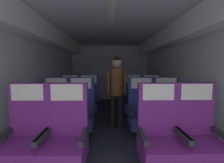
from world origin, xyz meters
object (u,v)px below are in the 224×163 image
(seat_c_left_window, at_px, (70,101))
(seat_c_left_aisle, at_px, (89,101))
(seat_a_left_window, at_px, (26,139))
(seat_b_left_aisle, at_px, (81,113))
(seat_b_right_window, at_px, (142,113))
(seat_c_right_window, at_px, (133,101))
(seat_a_right_aisle, at_px, (199,138))
(seat_b_right_aisle, at_px, (167,112))
(flight_attendant, at_px, (117,85))
(seat_a_right_window, at_px, (160,138))
(seat_c_right_aisle, at_px, (152,101))
(seat_b_left_window, at_px, (55,113))
(seat_a_left_aisle, at_px, (66,139))

(seat_c_left_window, relative_size, seat_c_left_aisle, 1.00)
(seat_a_left_window, xyz_separation_m, seat_b_left_aisle, (0.46, 0.97, 0.00))
(seat_b_right_window, xyz_separation_m, seat_c_right_window, (-0.00, 0.97, 0.00))
(seat_a_right_aisle, bearing_deg, seat_b_right_aisle, 89.41)
(seat_c_right_window, bearing_deg, seat_c_left_aisle, -179.79)
(seat_a_right_aisle, height_order, flight_attendant, flight_attendant)
(seat_a_right_window, relative_size, seat_c_right_window, 1.00)
(seat_a_right_aisle, distance_m, seat_a_right_window, 0.48)
(seat_a_left_window, distance_m, seat_b_right_aisle, 2.30)
(seat_a_right_aisle, bearing_deg, seat_c_right_aisle, 90.00)
(seat_c_left_aisle, distance_m, seat_c_right_aisle, 1.60)
(seat_b_left_window, relative_size, seat_c_right_window, 1.00)
(seat_c_left_window, distance_m, flight_attendant, 1.37)
(seat_c_left_window, bearing_deg, seat_b_right_window, -31.39)
(seat_b_left_aisle, xyz_separation_m, seat_c_left_aisle, (0.01, 0.96, 0.00))
(flight_attendant, bearing_deg, seat_a_right_aisle, 141.08)
(seat_a_left_window, xyz_separation_m, seat_b_left_window, (-0.00, 0.96, 0.00))
(seat_b_left_window, bearing_deg, seat_b_right_window, 0.14)
(seat_b_left_window, distance_m, seat_b_right_window, 1.61)
(flight_attendant, bearing_deg, seat_b_right_window, 154.02)
(seat_a_left_window, distance_m, seat_b_left_window, 0.96)
(seat_a_left_aisle, bearing_deg, seat_b_left_aisle, 91.04)
(seat_a_left_aisle, relative_size, seat_b_left_window, 1.00)
(seat_b_right_window, bearing_deg, seat_c_left_aisle, 139.69)
(seat_a_right_window, distance_m, seat_c_right_window, 1.95)
(seat_c_left_aisle, bearing_deg, flight_attendant, -37.67)
(seat_a_right_window, height_order, seat_b_right_window, same)
(seat_c_left_aisle, bearing_deg, seat_a_right_window, -59.95)
(seat_b_right_window, distance_m, seat_c_left_aisle, 1.49)
(seat_b_right_aisle, height_order, seat_c_right_window, same)
(flight_attendant, bearing_deg, seat_a_left_aisle, 82.40)
(seat_a_right_window, height_order, seat_b_left_aisle, same)
(seat_c_right_aisle, bearing_deg, seat_a_right_aisle, -90.00)
(seat_c_right_aisle, bearing_deg, seat_a_right_window, -103.87)
(seat_a_right_aisle, relative_size, seat_b_left_window, 1.00)
(seat_b_left_aisle, distance_m, seat_c_left_aisle, 0.96)
(seat_a_right_aisle, height_order, seat_b_right_aisle, same)
(seat_a_left_aisle, distance_m, seat_c_right_window, 2.24)
(seat_b_left_aisle, relative_size, flight_attendant, 0.73)
(seat_a_left_aisle, height_order, seat_c_right_aisle, same)
(seat_a_right_window, xyz_separation_m, seat_c_right_aisle, (0.48, 1.94, 0.00))
(seat_b_right_aisle, xyz_separation_m, seat_b_right_window, (-0.48, -0.00, 0.00))
(seat_a_left_window, xyz_separation_m, seat_a_left_aisle, (0.48, -0.01, 0.00))
(seat_b_right_window, height_order, seat_c_left_aisle, same)
(seat_a_left_window, relative_size, seat_b_left_window, 1.00)
(seat_b_left_window, bearing_deg, seat_a_right_aisle, -25.02)
(seat_a_left_window, bearing_deg, seat_c_right_aisle, 42.80)
(seat_b_left_aisle, bearing_deg, seat_b_right_window, -0.19)
(seat_a_right_aisle, bearing_deg, seat_b_right_window, 115.69)
(seat_b_right_aisle, bearing_deg, seat_c_left_window, 154.83)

